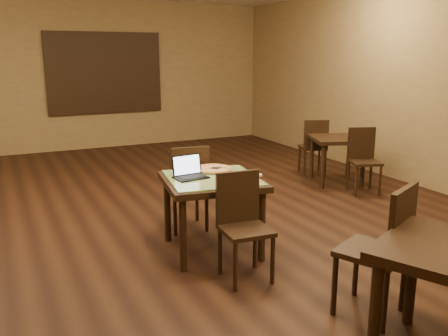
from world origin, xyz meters
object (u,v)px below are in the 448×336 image
chair_main_near (242,219)px  other_table_a (337,145)px  pizza_pan (213,170)px  tiled_table (212,187)px  chair_main_far (188,183)px  other_table_c_chair_far (385,244)px  other_table_a_chair_near (363,156)px  other_table_a_chair_far (314,144)px  laptop (189,172)px

chair_main_near → other_table_a: size_ratio=0.96×
chair_main_near → pizza_pan: chair_main_near is taller
tiled_table → other_table_a: (2.79, 1.53, -0.07)m
chair_main_far → other_table_c_chair_far: other_table_c_chair_far is taller
other_table_a_chair_near → pizza_pan: bearing=-143.7°
tiled_table → other_table_c_chair_far: bearing=-61.3°
chair_main_far → chair_main_near: bearing=96.1°
tiled_table → pizza_pan: 0.29m
chair_main_near → other_table_a_chair_far: 3.85m
tiled_table → chair_main_near: bearing=-80.7°
other_table_c_chair_far → laptop: bearing=-90.4°
chair_main_far → pizza_pan: size_ratio=2.86×
tiled_table → other_table_a: bearing=37.5°
chair_main_near → other_table_c_chair_far: bearing=-56.4°
other_table_a → other_table_a_chair_near: other_table_a_chair_near is taller
tiled_table → pizza_pan: pizza_pan is taller
chair_main_far → pizza_pan: bearing=114.3°
other_table_a_chair_far → other_table_c_chair_far: bearing=80.9°
chair_main_far → other_table_a_chair_near: 2.85m
tiled_table → other_table_a_chair_near: (2.82, 0.99, -0.14)m
laptop → other_table_c_chair_far: 1.98m
other_table_a_chair_far → other_table_c_chair_far: other_table_c_chair_far is taller
chair_main_near → other_table_a_chair_near: (2.81, 1.61, -0.01)m
laptop → pizza_pan: size_ratio=0.97×
chair_main_near → other_table_a_chair_far: bearing=48.4°
tiled_table → pizza_pan: size_ratio=3.08×
other_table_a → chair_main_near: bearing=-121.6°
tiled_table → other_table_c_chair_far: size_ratio=1.02×
other_table_a_chair_near → tiled_table: bearing=-139.9°
other_table_a_chair_far → other_table_c_chair_far: (-2.15, -3.75, 0.07)m
tiled_table → other_table_a_chair_far: other_table_a_chair_far is taller
chair_main_near → laptop: (-0.21, 0.72, 0.29)m
chair_main_near → other_table_c_chair_far: size_ratio=0.91×
laptop → other_table_a: 3.32m
other_table_a_chair_far → chair_main_far: bearing=48.4°
chair_main_near → laptop: laptop is taller
other_table_a_chair_near → other_table_a_chair_far: same height
chair_main_near → other_table_a: bearing=41.8°
pizza_pan → other_table_c_chair_far: (0.49, -1.93, -0.18)m
pizza_pan → other_table_a_chair_near: bearing=15.5°
tiled_table → laptop: bearing=162.4°
laptop → chair_main_near: bearing=-80.1°
chair_main_near → tiled_table: bearing=94.7°
tiled_table → pizza_pan: bearing=72.2°
tiled_table → chair_main_near: (0.01, -0.62, -0.13)m
pizza_pan → other_table_a_chair_near: size_ratio=0.37×
chair_main_near → pizza_pan: 0.90m
pizza_pan → other_table_a_chair_far: 3.22m
laptop → other_table_c_chair_far: (0.81, -1.79, -0.24)m
other_table_a_chair_near → laptop: bearing=-142.8°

